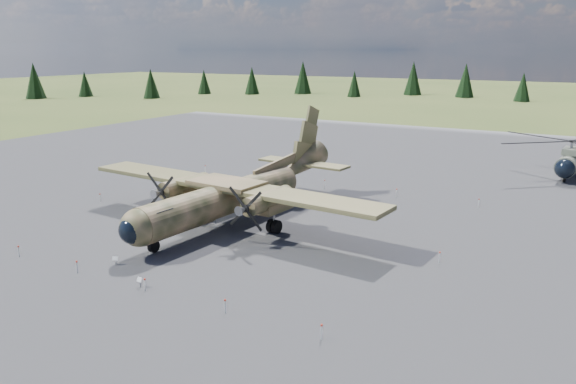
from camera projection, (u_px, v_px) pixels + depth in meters
The scene contains 8 objects.
ground at pixel (241, 228), 46.75m from camera, with size 500.00×500.00×0.00m, color brown.
apron at pixel (298, 200), 55.20m from camera, with size 120.00×120.00×0.04m, color slate.
transport_plane at pixel (235, 191), 47.62m from camera, with size 29.10×26.36×9.58m.
helicopter_near at pixel (572, 151), 64.06m from camera, with size 19.16×21.48×4.47m.
info_placard_left at pixel (115, 259), 38.54m from camera, with size 0.42×0.29×0.61m.
info_placard_right at pixel (140, 281), 34.88m from camera, with size 0.44×0.23×0.66m.
barrier_fence at pixel (236, 221), 46.77m from camera, with size 33.12×29.62×0.85m.
treeline at pixel (266, 172), 45.04m from camera, with size 294.31×289.91×10.96m.
Camera 1 is at (25.22, -36.96, 14.38)m, focal length 35.00 mm.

